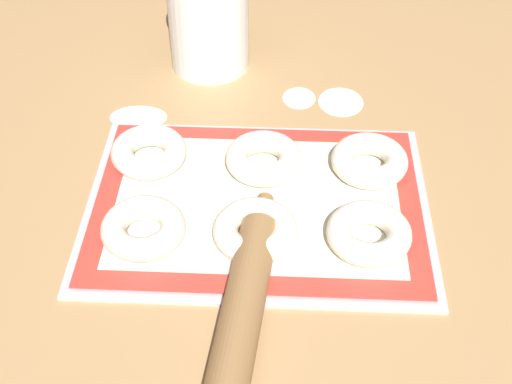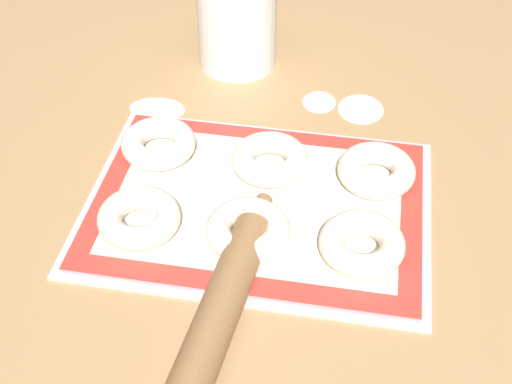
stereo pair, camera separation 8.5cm
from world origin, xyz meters
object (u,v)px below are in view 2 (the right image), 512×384
at_px(bagel_front_right, 362,243).
at_px(bagel_back_left, 159,143).
at_px(baking_tray, 256,205).
at_px(bagel_back_right, 376,170).
at_px(flour_canister, 237,12).
at_px(bagel_front_center, 249,230).
at_px(bagel_back_center, 270,159).
at_px(rolling_pin, 204,349).
at_px(bagel_front_left, 139,218).

distance_m(bagel_front_right, bagel_back_left, 0.32).
relative_size(baking_tray, bagel_back_right, 4.30).
relative_size(baking_tray, flour_canister, 2.45).
relative_size(baking_tray, bagel_back_left, 4.30).
bearing_deg(bagel_front_right, bagel_front_center, -179.47).
bearing_deg(bagel_back_center, bagel_front_center, -91.57).
height_order(flour_canister, rolling_pin, flour_canister).
height_order(baking_tray, bagel_front_center, bagel_front_center).
bearing_deg(rolling_pin, bagel_back_left, 113.57).
relative_size(bagel_front_center, rolling_pin, 0.22).
xyz_separation_m(baking_tray, bagel_back_right, (0.15, 0.07, 0.02)).
relative_size(bagel_back_center, flour_canister, 0.57).
xyz_separation_m(bagel_front_right, rolling_pin, (-0.15, -0.17, -0.00)).
relative_size(bagel_back_center, bagel_back_right, 1.00).
xyz_separation_m(bagel_front_center, bagel_front_right, (0.14, 0.00, 0.00)).
bearing_deg(baking_tray, rolling_pin, -92.85).
xyz_separation_m(bagel_front_left, rolling_pin, (0.12, -0.17, -0.00)).
distance_m(bagel_front_left, bagel_front_right, 0.27).
relative_size(bagel_front_center, bagel_front_right, 1.00).
bearing_deg(baking_tray, bagel_front_left, -152.20).
relative_size(bagel_front_center, flour_canister, 0.57).
height_order(bagel_front_left, bagel_back_right, same).
bearing_deg(rolling_pin, bagel_front_right, 49.13).
distance_m(bagel_front_right, bagel_back_center, 0.19).
xyz_separation_m(bagel_front_right, bagel_back_left, (-0.29, 0.14, 0.00)).
xyz_separation_m(bagel_front_left, flour_canister, (0.04, 0.41, 0.06)).
height_order(bagel_front_left, bagel_back_left, same).
height_order(bagel_front_center, bagel_back_right, same).
distance_m(bagel_back_left, flour_canister, 0.28).
height_order(bagel_front_center, bagel_back_center, same).
height_order(bagel_front_center, bagel_front_right, same).
distance_m(bagel_front_left, rolling_pin, 0.21).
distance_m(bagel_front_center, flour_canister, 0.42).
bearing_deg(bagel_back_center, bagel_front_left, -135.64).
distance_m(baking_tray, bagel_back_center, 0.07).
distance_m(baking_tray, bagel_front_right, 0.16).
bearing_deg(bagel_front_center, flour_canister, 103.00).
bearing_deg(rolling_pin, bagel_back_right, 62.53).
relative_size(bagel_front_left, bagel_front_right, 1.00).
bearing_deg(bagel_back_center, bagel_back_left, 177.51).
height_order(bagel_back_left, rolling_pin, rolling_pin).
bearing_deg(bagel_front_left, bagel_back_right, 26.24).
bearing_deg(rolling_pin, bagel_front_center, 84.93).
bearing_deg(baking_tray, bagel_front_center, -87.15).
bearing_deg(bagel_back_center, rolling_pin, -93.55).
height_order(bagel_back_center, rolling_pin, rolling_pin).
bearing_deg(bagel_back_left, bagel_front_center, -42.83).
bearing_deg(flour_canister, bagel_front_right, -60.40).
height_order(bagel_front_right, bagel_back_center, same).
height_order(bagel_back_center, flour_canister, flour_canister).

